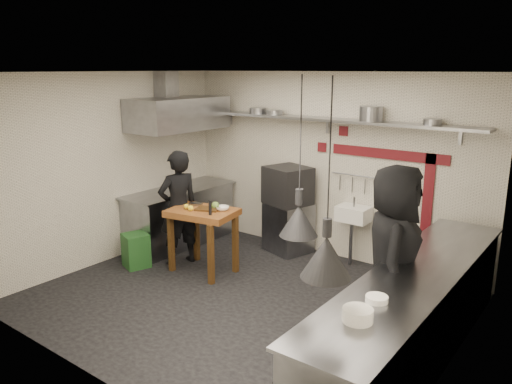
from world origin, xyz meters
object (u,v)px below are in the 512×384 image
Objects in this scene: prep_table at (203,241)px; chef_left at (178,208)px; green_bin at (136,250)px; chef_right at (393,255)px; oven_stand at (288,227)px; combi_oven at (288,185)px.

prep_table is 0.54× the size of chef_left.
green_bin is at bearing -163.04° from prep_table.
chef_left is 3.35m from chef_right.
chef_left is at bearing -109.08° from oven_stand.
oven_stand is 1.51m from prep_table.
oven_stand is 2.37m from green_bin.
chef_right reaches higher than chef_left.
green_bin is 1.04m from prep_table.
oven_stand is at bearing 161.43° from chef_left.
combi_oven reaches higher than prep_table.
green_bin is at bearing 73.96° from chef_right.
oven_stand is 0.69m from combi_oven.
oven_stand is 0.87× the size of prep_table.
green_bin is 0.54× the size of prep_table.
prep_table is 0.48× the size of chef_right.
prep_table is (-0.54, -1.35, -0.63)m from combi_oven.
combi_oven is at bearing 57.98° from prep_table.
chef_right reaches higher than combi_oven.
prep_table is (-0.51, -1.42, 0.06)m from oven_stand.
combi_oven is 1.58m from prep_table.
combi_oven is (0.02, -0.07, 0.69)m from oven_stand.
oven_stand is at bearing 52.94° from green_bin.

